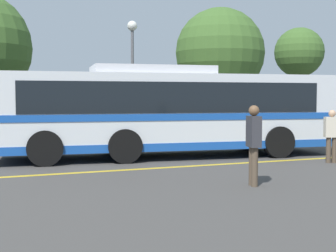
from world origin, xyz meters
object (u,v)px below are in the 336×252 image
object	(u,v)px
pedestrian_0	(332,133)
street_lamp	(132,54)
parked_car_2	(147,125)
tree_1	(299,53)
tree_0	(220,53)
pedestrian_1	(254,140)
transit_bus	(168,110)

from	to	relation	value
pedestrian_0	street_lamp	size ratio (longest dim) A/B	0.28
parked_car_2	tree_1	xyz separation A→B (m)	(11.90, 5.29, 3.98)
tree_0	street_lamp	bearing A→B (deg)	-170.95
pedestrian_0	tree_0	xyz separation A→B (m)	(2.28, 11.28, 3.40)
parked_car_2	tree_1	size ratio (longest dim) A/B	0.66
pedestrian_1	tree_1	world-z (taller)	tree_1
parked_car_2	street_lamp	world-z (taller)	street_lamp
pedestrian_0	pedestrian_1	size ratio (longest dim) A/B	0.89
transit_bus	pedestrian_1	distance (m)	5.36
transit_bus	pedestrian_1	world-z (taller)	transit_bus
pedestrian_1	street_lamp	world-z (taller)	street_lamp
parked_car_2	pedestrian_0	world-z (taller)	pedestrian_0
street_lamp	pedestrian_1	bearing A→B (deg)	-95.53
pedestrian_0	street_lamp	world-z (taller)	street_lamp
pedestrian_0	tree_1	bearing A→B (deg)	-103.51
pedestrian_1	tree_1	xyz separation A→B (m)	(13.04, 15.70, 3.70)
parked_car_2	tree_0	xyz separation A→B (m)	(5.18, 3.12, 3.55)
pedestrian_0	tree_0	size ratio (longest dim) A/B	0.23
transit_bus	street_lamp	distance (m)	7.86
tree_0	pedestrian_0	bearing A→B (deg)	-101.41
parked_car_2	street_lamp	size ratio (longest dim) A/B	0.75
transit_bus	pedestrian_0	distance (m)	5.03
pedestrian_1	tree_0	world-z (taller)	tree_0
pedestrian_0	tree_1	xyz separation A→B (m)	(8.99, 13.45, 3.82)
parked_car_2	transit_bus	bearing A→B (deg)	-8.79
street_lamp	tree_0	bearing A→B (deg)	9.05
pedestrian_0	transit_bus	bearing A→B (deg)	-17.86
transit_bus	pedestrian_1	size ratio (longest dim) A/B	6.41
transit_bus	street_lamp	size ratio (longest dim) A/B	2.02
pedestrian_0	parked_car_2	bearing A→B (deg)	-50.15
pedestrian_0	street_lamp	xyz separation A→B (m)	(-2.81, 10.47, 3.08)
transit_bus	tree_0	bearing A→B (deg)	149.69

